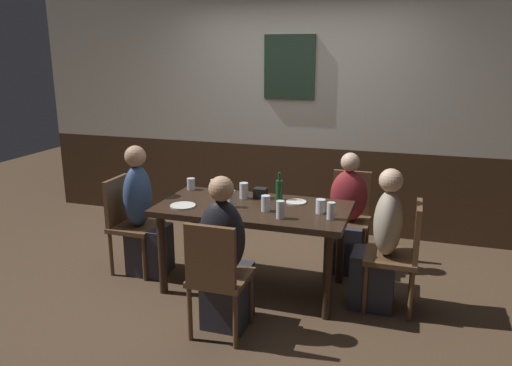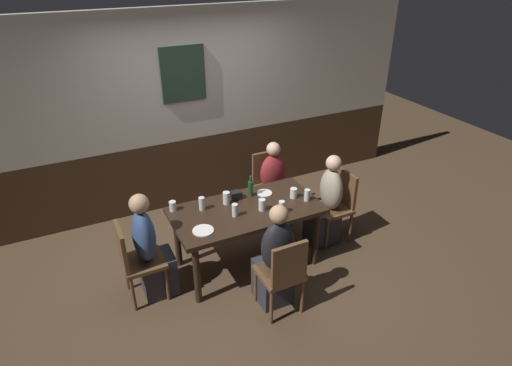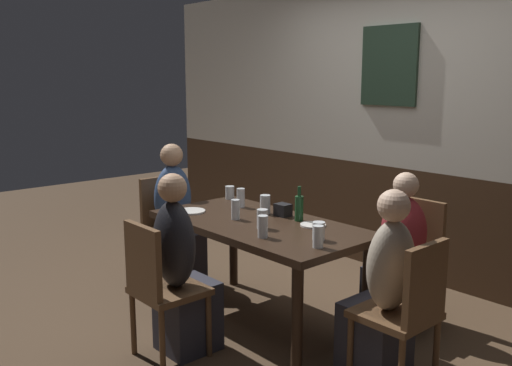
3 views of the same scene
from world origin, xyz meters
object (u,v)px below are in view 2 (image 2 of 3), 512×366
object	(u,v)px
chair_mid_near	(283,272)
chair_head_east	(338,202)
beer_glass_tall	(226,199)
tumbler_water	(235,211)
chair_head_west	(135,258)
pint_glass_pale	(202,204)
person_head_east	(326,207)
dining_table	(246,216)
chair_right_far	(268,182)
pint_glass_amber	(307,196)
person_head_west	(151,253)
plate_white_small	(264,193)
beer_glass_half	(173,207)
person_mid_near	(275,263)
person_right_far	(274,190)
highball_clear	(294,194)
beer_bottle_green	(251,188)
condiment_caddy	(236,195)
tumbler_short	(282,208)
plate_white_large	(203,231)
pint_glass_stout	(262,205)

from	to	relation	value
chair_mid_near	chair_head_east	distance (m)	1.46
beer_glass_tall	chair_head_east	bearing A→B (deg)	-7.87
tumbler_water	chair_head_west	bearing A→B (deg)	175.62
beer_glass_tall	pint_glass_pale	xyz separation A→B (m)	(-0.28, 0.00, 0.01)
person_head_east	beer_glass_tall	xyz separation A→B (m)	(-1.20, 0.19, 0.32)
dining_table	chair_right_far	distance (m)	1.09
chair_right_far	pint_glass_amber	xyz separation A→B (m)	(-0.03, -0.96, 0.30)
chair_head_east	person_head_west	xyz separation A→B (m)	(-2.26, 0.00, 0.00)
person_head_east	plate_white_small	world-z (taller)	person_head_east
beer_glass_tall	beer_glass_half	bearing A→B (deg)	168.05
tumbler_water	person_mid_near	bearing A→B (deg)	-74.09
person_right_far	beer_glass_tall	size ratio (longest dim) A/B	7.87
highball_clear	beer_bottle_green	xyz separation A→B (m)	(-0.41, 0.25, 0.05)
dining_table	condiment_caddy	size ratio (longest dim) A/B	14.44
person_mid_near	person_right_far	bearing A→B (deg)	62.07
person_head_east	beer_glass_tall	bearing A→B (deg)	171.07
chair_head_east	beer_bottle_green	distance (m)	1.13
tumbler_water	pint_glass_pale	world-z (taller)	pint_glass_pale
person_head_east	highball_clear	world-z (taller)	person_head_east
person_head_east	highball_clear	bearing A→B (deg)	-177.71
person_head_east	dining_table	bearing A→B (deg)	180.00
highball_clear	pint_glass_amber	world-z (taller)	pint_glass_amber
tumbler_short	plate_white_small	xyz separation A→B (m)	(0.02, 0.44, -0.06)
chair_head_east	plate_white_small	bearing A→B (deg)	167.33
plate_white_small	condiment_caddy	size ratio (longest dim) A/B	1.58
tumbler_water	plate_white_small	size ratio (longest dim) A/B	0.82
chair_head_west	chair_head_east	distance (m)	2.42
person_head_east	pint_glass_pale	xyz separation A→B (m)	(-1.48, 0.19, 0.33)
beer_bottle_green	person_head_west	bearing A→B (deg)	-169.40
chair_head_west	plate_white_large	distance (m)	0.73
pint_glass_stout	pint_glass_amber	xyz separation A→B (m)	(0.53, -0.04, -0.00)
dining_table	chair_right_far	bearing A→B (deg)	49.64
beer_bottle_green	plate_white_large	size ratio (longest dim) A/B	1.16
pint_glass_amber	plate_white_small	xyz separation A→B (m)	(-0.35, 0.34, -0.05)
chair_head_east	person_head_west	bearing A→B (deg)	180.00
person_head_east	beer_bottle_green	world-z (taller)	person_head_east
dining_table	condiment_caddy	world-z (taller)	condiment_caddy
person_right_far	beer_glass_half	size ratio (longest dim) A/B	10.18
pint_glass_pale	pint_glass_stout	bearing A→B (deg)	-26.86
tumbler_water	plate_white_large	bearing A→B (deg)	-164.08
person_head_east	chair_head_west	bearing A→B (deg)	180.00
beer_glass_tall	chair_head_west	bearing A→B (deg)	-169.97
person_mid_near	pint_glass_amber	distance (m)	0.91
person_head_east	tumbler_water	bearing A→B (deg)	-176.23
chair_mid_near	dining_table	bearing A→B (deg)	90.00
chair_head_west	plate_white_large	world-z (taller)	chair_head_west
person_mid_near	beer_glass_tall	xyz separation A→B (m)	(-0.15, 0.85, 0.31)
plate_white_large	plate_white_small	bearing A→B (deg)	24.10
person_head_east	pint_glass_stout	bearing A→B (deg)	-173.80
beer_bottle_green	chair_head_west	bearing A→B (deg)	-170.62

